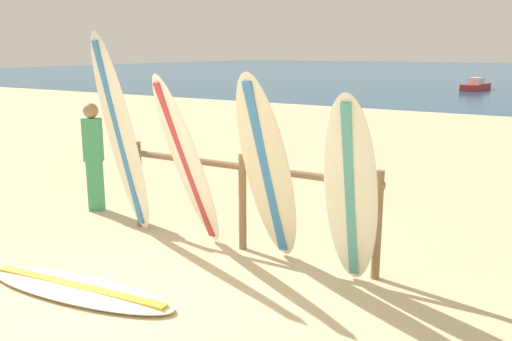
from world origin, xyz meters
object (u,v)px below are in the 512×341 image
(beachgoer_standing, at_px, (93,152))
(surfboard_leaning_center_left, at_px, (268,172))
(surfboard_leaning_far_left, at_px, (121,137))
(small_boat_offshore, at_px, (476,86))
(surfboard_leaning_left, at_px, (188,164))
(surfboard_lying_on_sand, at_px, (78,289))
(surfboard_leaning_center, at_px, (351,194))
(surfboard_rack, at_px, (242,187))

(beachgoer_standing, bearing_deg, surfboard_leaning_center_left, -9.56)
(surfboard_leaning_center_left, xyz_separation_m, beachgoer_standing, (-3.21, 0.54, -0.20))
(surfboard_leaning_far_left, bearing_deg, small_boat_offshore, 91.67)
(surfboard_leaning_left, relative_size, surfboard_lying_on_sand, 0.91)
(surfboard_leaning_center, bearing_deg, surfboard_rack, 163.46)
(surfboard_lying_on_sand, distance_m, small_boat_offshore, 30.19)
(surfboard_rack, xyz_separation_m, small_boat_offshore, (-2.35, 28.32, -0.50))
(surfboard_rack, bearing_deg, surfboard_leaning_center, -16.54)
(surfboard_leaning_left, xyz_separation_m, small_boat_offshore, (-1.86, 28.69, -0.78))
(surfboard_leaning_left, distance_m, surfboard_leaning_center, 2.00)
(surfboard_leaning_far_left, bearing_deg, beachgoer_standing, 153.74)
(surfboard_leaning_left, xyz_separation_m, beachgoer_standing, (-2.18, 0.57, -0.17))
(surfboard_leaning_left, relative_size, beachgoer_standing, 1.32)
(surfboard_rack, distance_m, surfboard_leaning_center_left, 0.71)
(surfboard_lying_on_sand, bearing_deg, small_boat_offshore, 93.08)
(surfboard_leaning_left, xyz_separation_m, surfboard_lying_on_sand, (-0.23, -1.46, -1.00))
(surfboard_leaning_far_left, bearing_deg, surfboard_leaning_center, -1.40)
(surfboard_rack, xyz_separation_m, surfboard_lying_on_sand, (-0.73, -1.83, -0.72))
(surfboard_leaning_far_left, xyz_separation_m, beachgoer_standing, (-1.16, 0.57, -0.40))
(surfboard_leaning_center_left, xyz_separation_m, surfboard_leaning_center, (0.96, -0.10, -0.08))
(surfboard_leaning_left, bearing_deg, surfboard_leaning_center_left, 1.69)
(beachgoer_standing, bearing_deg, small_boat_offshore, 89.35)
(surfboard_lying_on_sand, distance_m, beachgoer_standing, 2.93)
(surfboard_leaning_center_left, bearing_deg, surfboard_leaning_center, -6.07)
(surfboard_leaning_far_left, height_order, surfboard_leaning_center, surfboard_leaning_far_left)
(surfboard_rack, relative_size, small_boat_offshore, 1.14)
(surfboard_leaning_far_left, xyz_separation_m, surfboard_leaning_left, (1.02, -0.00, -0.22))
(surfboard_lying_on_sand, bearing_deg, surfboard_leaning_center, 31.88)
(surfboard_lying_on_sand, bearing_deg, surfboard_rack, 68.32)
(surfboard_leaning_far_left, relative_size, surfboard_leaning_left, 1.22)
(surfboard_leaning_far_left, xyz_separation_m, surfboard_leaning_center, (3.02, -0.07, -0.28))
(surfboard_leaning_center, distance_m, small_boat_offshore, 29.03)
(surfboard_leaning_far_left, height_order, surfboard_lying_on_sand, surfboard_leaning_far_left)
(surfboard_leaning_center, xyz_separation_m, small_boat_offshore, (-3.85, 28.76, -0.73))
(surfboard_leaning_center_left, bearing_deg, surfboard_leaning_left, -178.31)
(surfboard_leaning_far_left, bearing_deg, surfboard_leaning_center_left, 0.80)
(surfboard_leaning_center, bearing_deg, surfboard_lying_on_sand, -148.12)
(surfboard_leaning_center_left, xyz_separation_m, small_boat_offshore, (-2.89, 28.66, -0.80))
(surfboard_leaning_center_left, relative_size, surfboard_leaning_center, 1.08)
(surfboard_lying_on_sand, bearing_deg, surfboard_leaning_left, 80.92)
(surfboard_leaning_center, bearing_deg, surfboard_leaning_center_left, 173.93)
(surfboard_leaning_left, bearing_deg, surfboard_lying_on_sand, -99.08)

